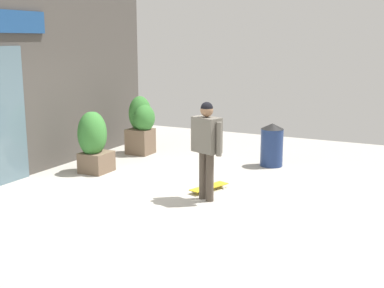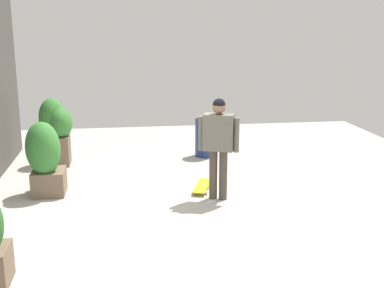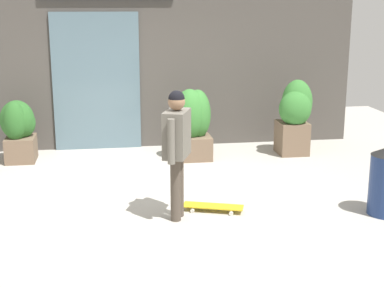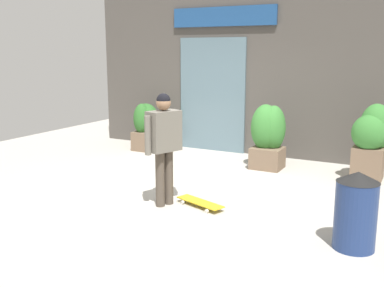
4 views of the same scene
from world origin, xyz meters
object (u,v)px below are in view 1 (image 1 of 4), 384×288
object	(u,v)px
skateboarder	(207,141)
trash_bin	(272,145)
planter_box_left	(141,123)
skateboard	(209,187)
planter_box_right	(93,139)

from	to	relation	value
skateboarder	trash_bin	xyz separation A→B (m)	(2.68, -0.26, -0.55)
skateboarder	planter_box_left	size ratio (longest dim) A/B	1.23
skateboarder	skateboard	bearing A→B (deg)	40.16
skateboard	planter_box_right	distance (m)	2.66
trash_bin	planter_box_left	bearing A→B (deg)	94.08
skateboard	planter_box_right	bearing A→B (deg)	106.19
skateboarder	trash_bin	world-z (taller)	skateboarder
skateboard	planter_box_left	bearing A→B (deg)	72.24
skateboard	planter_box_left	world-z (taller)	planter_box_left
planter_box_left	trash_bin	world-z (taller)	planter_box_left
skateboard	planter_box_right	xyz separation A→B (m)	(0.13, 2.59, 0.61)
planter_box_right	trash_bin	bearing A→B (deg)	-55.80
skateboard	trash_bin	distance (m)	2.26
skateboard	planter_box_left	xyz separation A→B (m)	(1.97, 2.63, 0.66)
planter_box_left	planter_box_right	size ratio (longest dim) A/B	1.09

